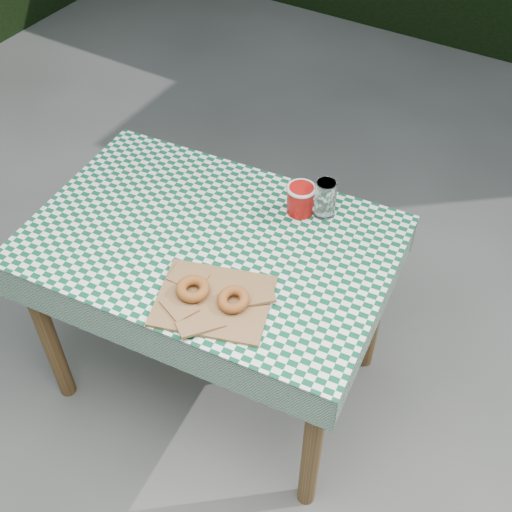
# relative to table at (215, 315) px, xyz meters

# --- Properties ---
(ground) EXTENTS (60.00, 60.00, 0.00)m
(ground) POSITION_rel_table_xyz_m (0.09, 0.17, -0.38)
(ground) COLOR #4B4B47
(ground) RESTS_ON ground
(table) EXTENTS (1.18, 0.85, 0.75)m
(table) POSITION_rel_table_xyz_m (0.00, 0.00, 0.00)
(table) COLOR brown
(table) RESTS_ON ground
(tablecloth) EXTENTS (1.20, 0.87, 0.01)m
(tablecloth) POSITION_rel_table_xyz_m (0.00, 0.00, 0.38)
(tablecloth) COLOR #0B482B
(tablecloth) RESTS_ON table
(paper_bag) EXTENTS (0.38, 0.34, 0.02)m
(paper_bag) POSITION_rel_table_xyz_m (0.15, -0.21, 0.39)
(paper_bag) COLOR olive
(paper_bag) RESTS_ON tablecloth
(bagel_front) EXTENTS (0.12, 0.12, 0.03)m
(bagel_front) POSITION_rel_table_xyz_m (0.09, -0.22, 0.41)
(bagel_front) COLOR #974D1F
(bagel_front) RESTS_ON paper_bag
(bagel_back) EXTENTS (0.11, 0.11, 0.03)m
(bagel_back) POSITION_rel_table_xyz_m (0.21, -0.19, 0.41)
(bagel_back) COLOR #A45322
(bagel_back) RESTS_ON paper_bag
(coffee_mug) EXTENTS (0.20, 0.20, 0.10)m
(coffee_mug) POSITION_rel_table_xyz_m (0.18, 0.26, 0.43)
(coffee_mug) COLOR #A10D0A
(coffee_mug) RESTS_ON tablecloth
(drinking_glass) EXTENTS (0.07, 0.07, 0.13)m
(drinking_glass) POSITION_rel_table_xyz_m (0.25, 0.29, 0.45)
(drinking_glass) COLOR white
(drinking_glass) RESTS_ON tablecloth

